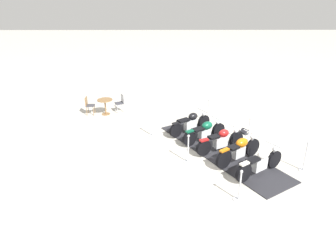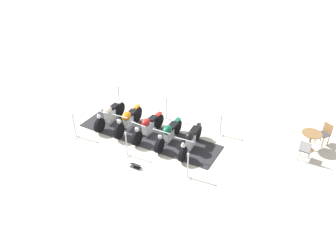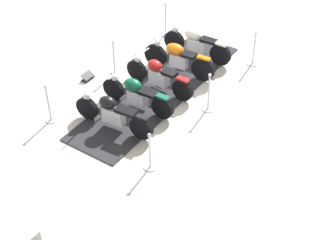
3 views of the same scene
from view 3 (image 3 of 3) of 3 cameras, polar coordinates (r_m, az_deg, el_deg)
The scene contains 14 objects.
ground_plane at distance 14.06m, azimuth -0.99°, elevation 3.37°, with size 80.00×80.00×0.00m, color beige.
display_platform at distance 14.05m, azimuth -0.99°, elevation 3.43°, with size 6.16×1.65×0.04m, color #28282D.
motorcycle_cream at distance 15.21m, azimuth 3.15°, elevation 8.53°, with size 1.37×1.88×0.96m.
motorcycle_copper at distance 14.47m, azimuth 1.10°, elevation 6.98°, with size 1.40×1.86×1.00m.
motorcycle_maroon at distance 13.80m, azimuth -1.10°, elevation 5.00°, with size 1.21×1.99×0.91m.
motorcycle_forest at distance 13.15m, azimuth -3.56°, elevation 2.99°, with size 1.30×1.88×0.90m.
motorcycle_black at distance 12.53m, azimuth -6.25°, elevation 0.82°, with size 1.43×1.86×0.91m.
stanchion_left_front at distance 15.19m, azimuth 9.52°, elevation 7.23°, with size 0.34×0.34×1.05m.
stanchion_left_rear at distance 11.50m, azimuth -2.02°, elevation -4.12°, with size 0.32×0.32×1.01m.
stanchion_right_rear at distance 13.10m, azimuth -13.13°, elevation 1.26°, with size 0.30×0.30×1.10m.
stanchion_right_mid at distance 14.62m, azimuth -6.03°, elevation 6.55°, with size 0.29×0.29×1.10m.
stanchion_left_mid at distance 13.21m, azimuth 4.54°, elevation 2.41°, with size 0.35×0.35×1.11m.
stanchion_right_front at distance 16.43m, azimuth -0.28°, elevation 10.66°, with size 0.30×0.30×1.12m.
info_placard at distance 14.63m, azimuth -8.95°, elevation 4.72°, with size 0.45×0.38×0.19m.
Camera 3 is at (-4.54, -10.50, 8.16)m, focal length 54.60 mm.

